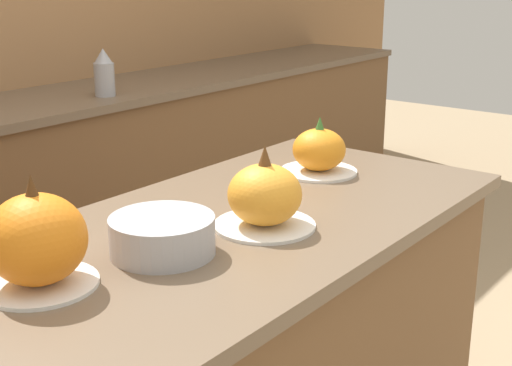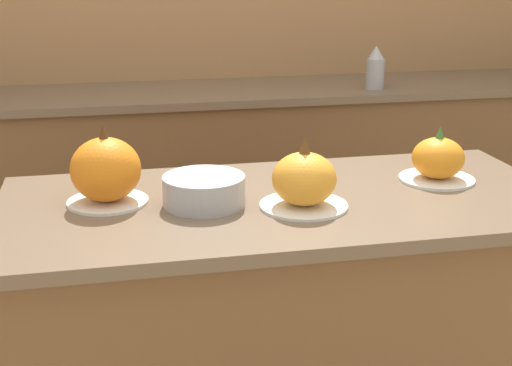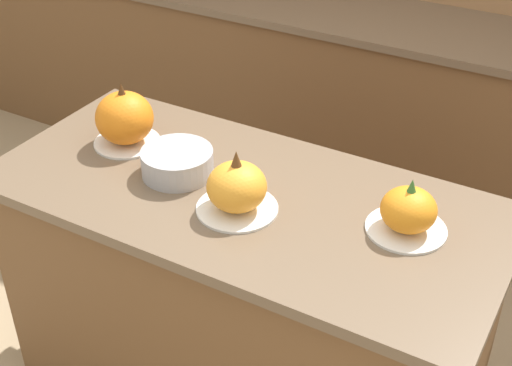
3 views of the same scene
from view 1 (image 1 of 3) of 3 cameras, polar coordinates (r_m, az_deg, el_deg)
The scene contains 5 objects.
pumpkin_cake_left at distance 1.37m, azimuth -17.15°, elevation -4.50°, with size 0.22×0.22×0.22m.
pumpkin_cake_center at distance 1.60m, azimuth 0.70°, elevation -1.14°, with size 0.23×0.23×0.19m.
pumpkin_cake_right at distance 2.04m, azimuth 5.07°, elevation 2.49°, with size 0.22×0.22×0.16m.
bottle_tall at distance 3.06m, azimuth -12.06°, elevation 8.57°, with size 0.09×0.09×0.20m.
mixing_bowl at distance 1.48m, azimuth -7.50°, elevation -4.18°, with size 0.22×0.22×0.08m.
Camera 1 is at (-1.18, -1.00, 1.47)m, focal length 50.00 mm.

